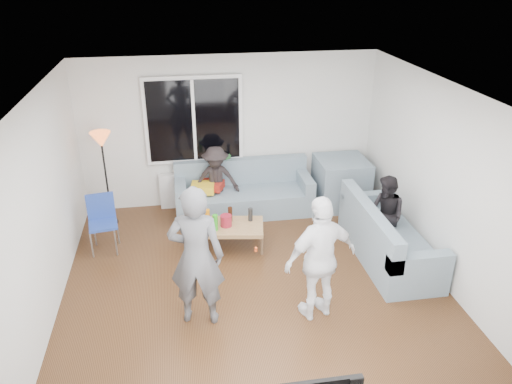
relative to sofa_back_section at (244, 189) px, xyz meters
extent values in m
cube|color=#56351C|center=(-0.16, -2.27, -0.45)|extent=(5.00, 5.50, 0.04)
cube|color=white|center=(-0.16, -2.27, 2.20)|extent=(5.00, 5.50, 0.04)
cube|color=silver|center=(-0.16, 0.50, 0.88)|extent=(5.00, 0.04, 2.60)
cube|color=silver|center=(-0.16, -5.04, 0.88)|extent=(5.00, 0.04, 2.60)
cube|color=silver|center=(-2.68, -2.27, 0.88)|extent=(0.04, 5.50, 2.60)
cube|color=silver|center=(2.36, -2.27, 0.88)|extent=(0.04, 5.50, 2.60)
cube|color=white|center=(-0.76, 0.42, 1.12)|extent=(1.62, 0.06, 1.47)
cube|color=black|center=(-0.76, 0.38, 1.12)|extent=(1.50, 0.02, 1.35)
cube|color=white|center=(-0.76, 0.37, 1.12)|extent=(0.05, 0.03, 1.35)
cube|color=silver|center=(-0.76, 0.38, -0.11)|extent=(1.30, 0.12, 0.62)
imported|color=#2D7032|center=(-0.26, 0.35, 0.37)|extent=(0.21, 0.18, 0.34)
imported|color=white|center=(-1.08, 0.35, 0.29)|extent=(0.21, 0.21, 0.19)
cube|color=slate|center=(1.72, 0.00, 0.00)|extent=(0.85, 0.85, 0.85)
cube|color=gold|center=(-0.69, -0.02, 0.09)|extent=(0.42, 0.37, 0.14)
cube|color=maroon|center=(-0.53, 0.06, 0.09)|extent=(0.45, 0.42, 0.13)
cube|color=#A37E4F|center=(-0.43, -1.16, -0.22)|extent=(1.18, 0.77, 0.40)
cylinder|color=maroon|center=(-0.43, -1.18, 0.06)|extent=(0.17, 0.17, 0.17)
imported|color=#505156|center=(-0.93, -2.72, 0.46)|extent=(0.71, 0.54, 1.76)
imported|color=white|center=(0.51, -2.85, 0.37)|extent=(1.00, 0.62, 1.59)
imported|color=black|center=(1.86, -1.60, 0.17)|extent=(0.59, 0.68, 1.19)
imported|color=black|center=(-0.46, 0.03, 0.18)|extent=(0.80, 0.49, 1.20)
cylinder|color=green|center=(-0.60, -1.28, 0.10)|extent=(0.08, 0.08, 0.25)
cylinder|color=black|center=(-0.05, -1.08, 0.08)|extent=(0.07, 0.07, 0.21)
cylinder|color=orange|center=(-0.69, -1.07, 0.09)|extent=(0.07, 0.07, 0.23)
cylinder|color=black|center=(-0.35, -1.04, 0.09)|extent=(0.07, 0.07, 0.23)
camera|label=1|loc=(-1.04, -7.58, 3.54)|focal=34.87mm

